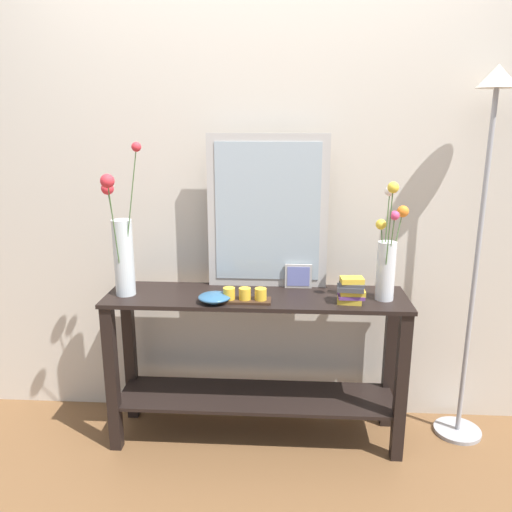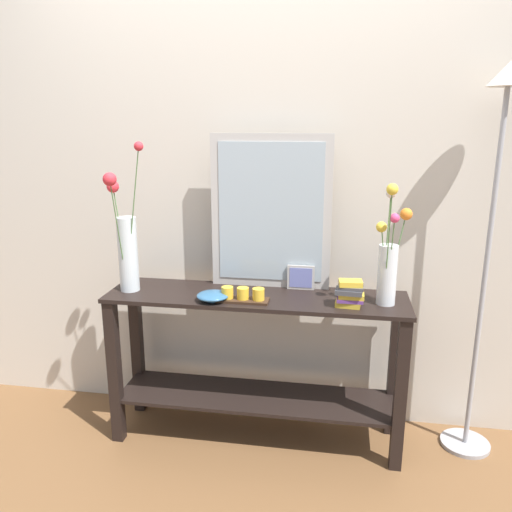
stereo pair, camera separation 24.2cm
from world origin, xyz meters
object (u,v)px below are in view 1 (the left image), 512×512
object	(u,v)px
console_table	(256,351)
mirror_leaning	(268,212)
vase_right	(387,258)
decorative_bowl	(214,297)
candle_tray	(245,296)
floor_lamp	(484,200)
tall_vase_left	(122,248)
picture_frame_small	(298,276)
book_stack	(351,290)

from	to	relation	value
console_table	mirror_leaning	xyz separation A→B (m)	(0.05, 0.15, 0.68)
vase_right	decorative_bowl	bearing A→B (deg)	-173.72
candle_tray	floor_lamp	size ratio (longest dim) A/B	0.13
tall_vase_left	vase_right	world-z (taller)	tall_vase_left
candle_tray	decorative_bowl	world-z (taller)	candle_tray
console_table	mirror_leaning	world-z (taller)	mirror_leaning
mirror_leaning	floor_lamp	world-z (taller)	floor_lamp
floor_lamp	picture_frame_small	bearing A→B (deg)	177.56
picture_frame_small	decorative_bowl	world-z (taller)	picture_frame_small
picture_frame_small	book_stack	bearing A→B (deg)	-41.53
mirror_leaning	decorative_bowl	world-z (taller)	mirror_leaning
vase_right	decorative_bowl	world-z (taller)	vase_right
vase_right	picture_frame_small	distance (m)	0.46
tall_vase_left	book_stack	xyz separation A→B (m)	(1.08, -0.05, -0.17)
candle_tray	book_stack	size ratio (longest dim) A/B	1.83
floor_lamp	mirror_leaning	bearing A→B (deg)	176.43
mirror_leaning	vase_right	size ratio (longest dim) A/B	1.35
vase_right	book_stack	size ratio (longest dim) A/B	4.27
tall_vase_left	book_stack	world-z (taller)	tall_vase_left
console_table	vase_right	world-z (taller)	vase_right
tall_vase_left	decorative_bowl	distance (m)	0.50
vase_right	candle_tray	distance (m)	0.69
tall_vase_left	vase_right	bearing A→B (deg)	0.44
mirror_leaning	picture_frame_small	distance (m)	0.36
book_stack	vase_right	bearing A→B (deg)	19.95
console_table	tall_vase_left	distance (m)	0.83
mirror_leaning	vase_right	bearing A→B (deg)	-17.49
mirror_leaning	picture_frame_small	world-z (taller)	mirror_leaning
decorative_bowl	floor_lamp	size ratio (longest dim) A/B	0.08
candle_tray	console_table	bearing A→B (deg)	64.10
mirror_leaning	vase_right	world-z (taller)	mirror_leaning
vase_right	tall_vase_left	bearing A→B (deg)	-179.56
mirror_leaning	tall_vase_left	world-z (taller)	mirror_leaning
console_table	book_stack	bearing A→B (deg)	-10.87
console_table	vase_right	bearing A→B (deg)	-2.34
console_table	floor_lamp	xyz separation A→B (m)	(1.06, 0.09, 0.76)
picture_frame_small	floor_lamp	bearing A→B (deg)	-2.44
tall_vase_left	floor_lamp	xyz separation A→B (m)	(1.70, 0.12, 0.23)
book_stack	floor_lamp	distance (m)	0.76
tall_vase_left	floor_lamp	bearing A→B (deg)	4.18
mirror_leaning	decorative_bowl	distance (m)	0.50
console_table	tall_vase_left	bearing A→B (deg)	-176.88
console_table	vase_right	distance (m)	0.79
vase_right	picture_frame_small	size ratio (longest dim) A/B	4.17
vase_right	floor_lamp	xyz separation A→B (m)	(0.45, 0.11, 0.26)
candle_tray	decorative_bowl	bearing A→B (deg)	-172.97
mirror_leaning	candle_tray	xyz separation A→B (m)	(-0.09, -0.25, -0.35)
console_table	vase_right	size ratio (longest dim) A/B	2.57
console_table	book_stack	world-z (taller)	book_stack
tall_vase_left	floor_lamp	distance (m)	1.72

